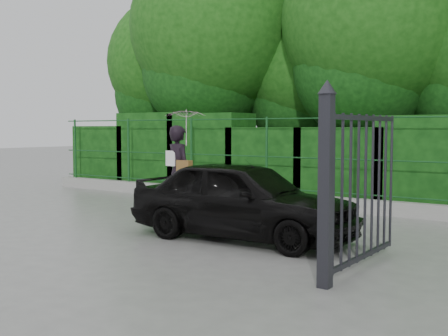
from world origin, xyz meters
The scene contains 8 objects.
ground centered at (0.00, 0.00, 0.00)m, with size 80.00×80.00×0.00m, color gray.
kerb centered at (0.00, 4.50, 0.15)m, with size 14.00×0.25×0.30m, color #9E9E99.
fence centered at (0.22, 4.50, 1.20)m, with size 14.13×0.06×1.80m.
hedge centered at (-0.03, 5.50, 1.03)m, with size 14.20×1.20×2.28m.
trees centered at (1.14, 7.74, 4.62)m, with size 17.10×6.15×8.08m.
gate centered at (4.60, -0.72, 1.19)m, with size 0.22×2.33×2.36m.
woman centered at (-0.14, 1.99, 1.37)m, with size 0.96×0.85×2.23m.
car centered at (2.28, 0.61, 0.66)m, with size 1.55×3.86×1.32m, color black.
Camera 1 is at (7.30, -7.00, 1.81)m, focal length 45.00 mm.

